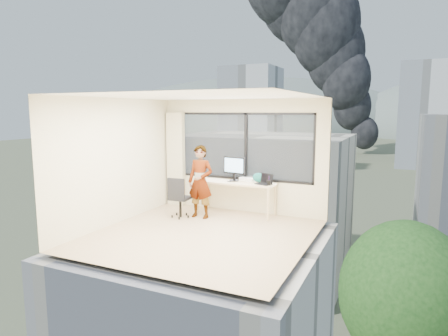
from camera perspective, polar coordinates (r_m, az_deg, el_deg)
The scene contains 25 objects.
floor at distance 7.58m, azimuth -3.21°, elevation -9.65°, with size 4.00×4.00×0.01m, color tan.
ceiling at distance 7.21m, azimuth -3.38°, elevation 10.41°, with size 4.00×4.00×0.01m, color white.
wall_front at distance 5.62m, azimuth -12.90°, elevation -2.52°, with size 4.00×0.01×2.60m, color beige.
wall_left at distance 8.40m, azimuth -15.43°, elevation 0.94°, with size 0.01×4.00×2.60m, color beige.
wall_right at distance 6.59m, azimuth 12.25°, elevation -0.91°, with size 0.01×4.00×2.60m, color beige.
window_wall at distance 9.04m, azimuth 2.94°, elevation 3.17°, with size 3.30×0.16×1.55m, color black, non-canonical shape.
curtain at distance 9.77m, azimuth -7.03°, elevation 1.29°, with size 0.45×0.14×2.30m, color beige.
desk at distance 8.93m, azimuth 1.78°, elevation -4.37°, with size 1.80×0.60×0.75m, color #D4B98E.
chair at distance 8.68m, azimuth -6.41°, elevation -4.19°, with size 0.47×0.47×0.92m, color black, non-canonical shape.
person at distance 8.57m, azimuth -3.46°, elevation -2.01°, with size 0.58×0.38×1.60m, color #2D2D33.
monitor at distance 8.90m, azimuth 1.50°, elevation -0.11°, with size 0.56×0.12×0.56m, color black, non-canonical shape.
game_console at distance 8.98m, azimuth 3.55°, elevation -1.60°, with size 0.34×0.28×0.08m, color white.
laptop at distance 8.54m, azimuth 5.79°, elevation -1.70°, with size 0.33×0.35×0.21m, color black, non-canonical shape.
cellphone at distance 8.84m, azimuth 0.77°, elevation -1.98°, with size 0.10×0.04×0.01m, color black.
pen_cup at distance 8.48m, azimuth 6.52°, elevation -2.14°, with size 0.09×0.09×0.11m, color black.
handbag at distance 8.80m, azimuth 5.06°, elevation -1.40°, with size 0.27×0.14×0.21m, color #0C4942.
exterior_ground at distance 127.46m, azimuth 22.96°, elevation 0.31°, with size 400.00×400.00×0.04m, color #515B3D.
near_bldg_a at distance 39.53m, azimuth 5.74°, elevation -5.37°, with size 16.00×12.00×14.00m, color #F0E6C9.
far_tower_a at distance 108.41m, azimuth 3.98°, elevation 7.08°, with size 14.00×14.00×28.00m, color silver.
far_tower_b at distance 126.45m, azimuth 26.99°, elevation 6.83°, with size 13.00×13.00×30.00m, color silver.
far_tower_d at distance 168.81m, azimuth 2.64°, elevation 6.52°, with size 16.00×14.00×22.00m, color silver.
hill_a at distance 349.29m, azimuth 4.00°, elevation 5.64°, with size 288.00×216.00×90.00m, color slate.
tree_a at distance 36.50m, azimuth -9.28°, elevation -11.53°, with size 7.00×7.00×8.00m, color #1D4918, non-canonical shape.
tree_b at distance 27.09m, azimuth 24.68°, elevation -18.37°, with size 7.60×7.60×9.00m, color #1D4918, non-canonical shape.
smoke_plume_a at distance 161.16m, azimuth 20.69°, elevation 20.97°, with size 40.00×24.00×90.00m, color black, non-canonical shape.
Camera 1 is at (3.39, -6.36, 2.34)m, focal length 31.32 mm.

